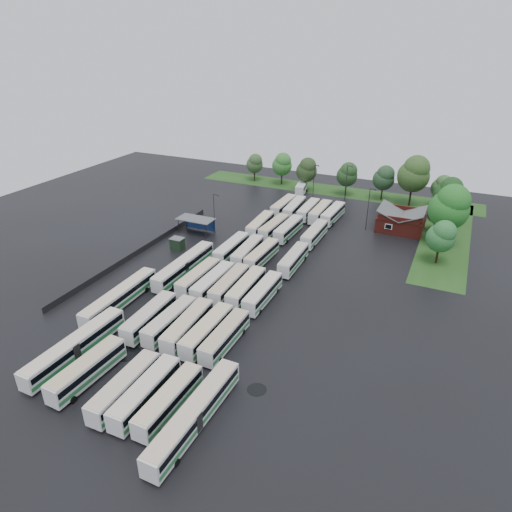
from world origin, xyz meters
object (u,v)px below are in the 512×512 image
at_px(brick_building, 400,222).
at_px(artic_bus_west_a, 75,347).
at_px(artic_bus_east, 195,414).
at_px(minibus, 301,188).

relative_size(brick_building, artic_bus_west_a, 0.59).
bearing_deg(artic_bus_east, brick_building, 81.03).
bearing_deg(minibus, brick_building, -37.35).
distance_m(brick_building, minibus, 33.26).
distance_m(artic_bus_east, minibus, 86.61).
relative_size(artic_bus_east, minibus, 2.56).
xyz_separation_m(artic_bus_west_a, artic_bus_east, (21.43, -3.75, 0.00)).
distance_m(artic_bus_west_a, artic_bus_east, 21.75).
bearing_deg(artic_bus_west_a, artic_bus_east, -8.70).
xyz_separation_m(brick_building, artic_bus_west_a, (-33.27, -65.58, -0.11)).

